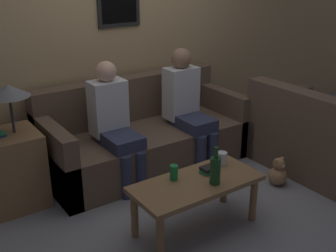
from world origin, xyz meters
name	(u,v)px	position (x,y,z in m)	size (l,w,h in m)	color
ground_plane	(173,184)	(0.00, 0.00, 0.00)	(16.00, 16.00, 0.00)	gray
wall_back	(118,36)	(0.00, 1.03, 1.30)	(9.00, 0.08, 2.60)	tan
couch_main	(144,137)	(0.00, 0.55, 0.30)	(2.13, 0.92, 0.89)	brown
couch_side	(324,144)	(1.42, -0.64, 0.31)	(0.92, 1.45, 0.89)	brown
coffee_table	(196,189)	(-0.27, -0.70, 0.36)	(1.05, 0.48, 0.43)	olive
side_table_with_lamp	(12,165)	(-1.37, 0.51, 0.39)	(0.50, 0.50, 1.10)	olive
wine_bottle	(215,170)	(-0.18, -0.81, 0.55)	(0.08, 0.08, 0.31)	#19421E
drinking_glass	(222,158)	(0.08, -0.59, 0.49)	(0.08, 0.08, 0.11)	silver
book_stack	(208,170)	(-0.11, -0.64, 0.46)	(0.13, 0.11, 0.05)	#237547
soda_can	(174,172)	(-0.40, -0.57, 0.49)	(0.07, 0.07, 0.12)	#197A38
person_left	(114,121)	(-0.43, 0.37, 0.63)	(0.34, 0.62, 1.18)	#2D334C
person_right	(187,104)	(0.42, 0.35, 0.65)	(0.34, 0.62, 1.22)	#2D334C
teddy_bear	(278,173)	(0.83, -0.58, 0.12)	(0.18, 0.18, 0.28)	#A87A51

